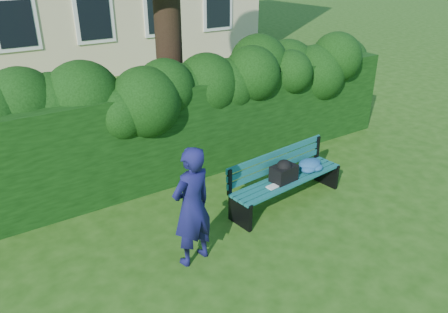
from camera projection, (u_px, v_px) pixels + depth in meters
ground at (245, 224)px, 6.92m from camera, size 80.00×80.00×0.00m
hedge at (177, 129)px, 8.19m from camera, size 10.00×1.00×1.80m
park_bench at (290, 174)px, 7.38m from camera, size 2.26×0.77×0.89m
man_reading at (192, 207)px, 5.75m from camera, size 0.69×0.52×1.72m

